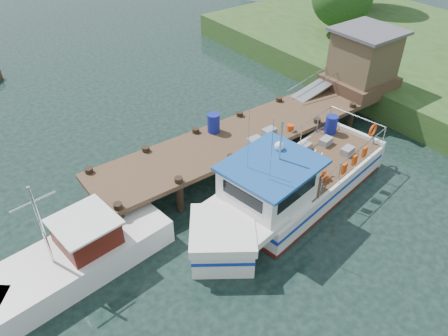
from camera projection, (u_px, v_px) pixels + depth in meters
ground_plane at (222, 168)px, 19.71m from camera, size 160.00×160.00×0.00m
dock at (328, 84)px, 21.50m from camera, size 16.60×3.00×4.78m
lobster_boat at (287, 189)px, 17.04m from camera, size 10.61×4.55×5.06m
work_boat at (68, 262)px, 14.41m from camera, size 7.72×3.09×4.04m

